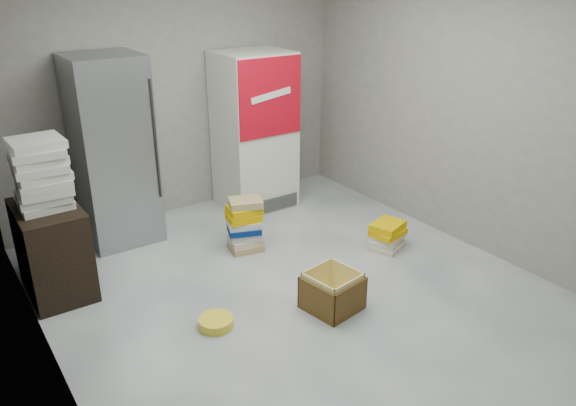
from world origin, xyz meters
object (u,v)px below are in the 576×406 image
(coke_cooler, at_px, (254,131))
(cardboard_box, at_px, (332,294))
(steel_fridge, at_px, (113,151))
(phonebook_stack_main, at_px, (245,225))
(wood_shelf, at_px, (53,250))

(coke_cooler, xyz_separation_m, cardboard_box, (-0.66, -2.31, -0.77))
(cardboard_box, bearing_deg, steel_fridge, 103.48)
(steel_fridge, xyz_separation_m, phonebook_stack_main, (0.93, -0.98, -0.68))
(coke_cooler, height_order, cardboard_box, coke_cooler)
(steel_fridge, height_order, phonebook_stack_main, steel_fridge)
(wood_shelf, bearing_deg, coke_cooler, 16.28)
(cardboard_box, bearing_deg, wood_shelf, 129.27)
(coke_cooler, relative_size, wood_shelf, 2.25)
(wood_shelf, relative_size, cardboard_box, 1.69)
(coke_cooler, distance_m, wood_shelf, 2.63)
(coke_cooler, bearing_deg, phonebook_stack_main, -126.35)
(coke_cooler, bearing_deg, steel_fridge, 179.82)
(coke_cooler, relative_size, phonebook_stack_main, 3.33)
(phonebook_stack_main, bearing_deg, steel_fridge, 151.75)
(steel_fridge, bearing_deg, cardboard_box, -66.85)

